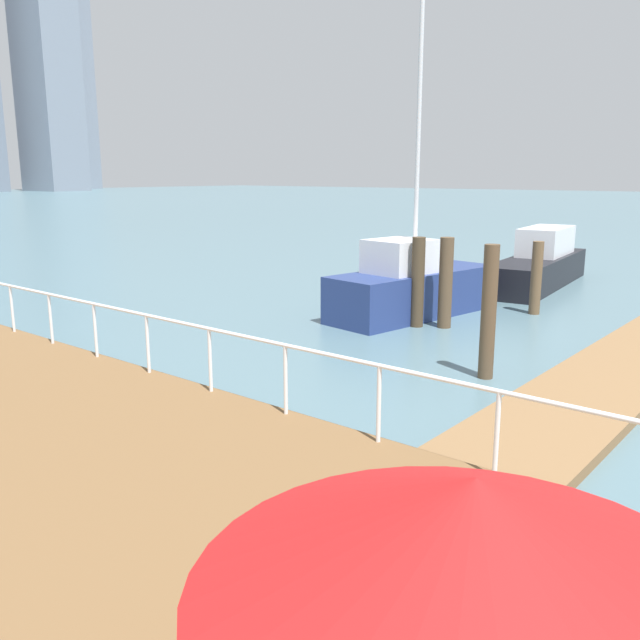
{
  "coord_description": "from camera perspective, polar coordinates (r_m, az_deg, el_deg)",
  "views": [
    {
      "loc": [
        -10.06,
        3.29,
        3.89
      ],
      "look_at": [
        -1.81,
        10.06,
        1.54
      ],
      "focal_mm": 37.4,
      "sensor_mm": 36.0,
      "label": 1
    }
  ],
  "objects": [
    {
      "name": "dock_piling_1",
      "position": [
        17.29,
        8.36,
        3.21
      ],
      "size": [
        0.34,
        0.34,
        2.32
      ],
      "primitive_type": "cylinder",
      "color": "#473826",
      "rests_on": "ground_plane"
    },
    {
      "name": "dock_piling_2",
      "position": [
        13.09,
        14.23,
        0.63
      ],
      "size": [
        0.29,
        0.29,
        2.6
      ],
      "primitive_type": "cylinder",
      "color": "brown",
      "rests_on": "ground_plane"
    },
    {
      "name": "moored_boat_2",
      "position": [
        24.81,
        18.28,
        4.56
      ],
      "size": [
        7.4,
        2.51,
        2.02
      ],
      "color": "black",
      "rests_on": "ground_plane"
    },
    {
      "name": "skyline_tower_7",
      "position": [
        187.92,
        -20.75,
        17.79
      ],
      "size": [
        12.46,
        6.71,
        47.93
      ],
      "primitive_type": "cube",
      "rotation": [
        0.0,
        0.0,
        0.05
      ],
      "color": "gray",
      "rests_on": "ground_plane"
    },
    {
      "name": "dock_piling_3",
      "position": [
        17.29,
        10.7,
        3.13
      ],
      "size": [
        0.35,
        0.35,
        2.32
      ],
      "primitive_type": "cylinder",
      "color": "brown",
      "rests_on": "ground_plane"
    },
    {
      "name": "patio_umbrella",
      "position": [
        2.6,
        12.98,
        -17.54
      ],
      "size": [
        2.14,
        2.14,
        2.43
      ],
      "color": "#B2B2B7",
      "rests_on": "boardwalk"
    },
    {
      "name": "moored_boat_1",
      "position": [
        18.64,
        7.84,
        2.84
      ],
      "size": [
        5.59,
        2.55,
        8.29
      ],
      "color": "navy",
      "rests_on": "ground_plane"
    },
    {
      "name": "boardwalk_railing",
      "position": [
        8.75,
        5.09,
        -5.25
      ],
      "size": [
        0.06,
        26.54,
        1.08
      ],
      "color": "white",
      "rests_on": "boardwalk"
    },
    {
      "name": "floating_dock",
      "position": [
        13.83,
        23.56,
        -4.58
      ],
      "size": [
        12.58,
        2.0,
        0.18
      ],
      "primitive_type": "cube",
      "color": "olive",
      "rests_on": "ground_plane"
    },
    {
      "name": "ground_plane",
      "position": [
        19.89,
        -19.16,
        0.45
      ],
      "size": [
        300.0,
        300.0,
        0.0
      ],
      "primitive_type": "plane",
      "color": "slate"
    },
    {
      "name": "dock_piling_0",
      "position": [
        19.64,
        18.01,
        3.43
      ],
      "size": [
        0.31,
        0.31,
        2.05
      ],
      "primitive_type": "cylinder",
      "color": "brown",
      "rests_on": "ground_plane"
    }
  ]
}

